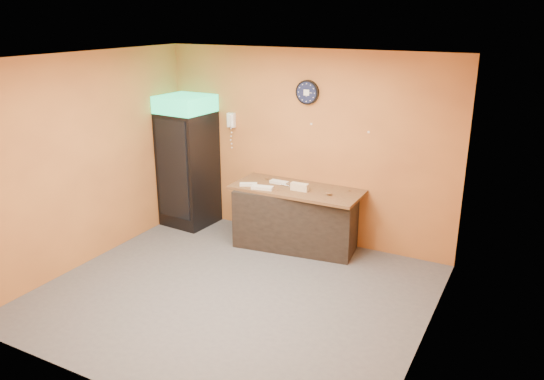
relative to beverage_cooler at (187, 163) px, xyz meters
The scene contains 15 objects.
floor 2.65m from the beverage_cooler, 40.97° to the right, with size 4.50×4.50×0.00m, color #47474C.
back_wall 1.93m from the beverage_cooler, 12.11° to the left, with size 4.50×0.02×2.80m, color #C27736.
left_wall 1.70m from the beverage_cooler, 104.12° to the right, with size 0.02×4.00×2.80m, color #C27736.
right_wall 4.42m from the beverage_cooler, 21.38° to the right, with size 0.02×4.00×2.80m, color #C27736.
ceiling 3.03m from the beverage_cooler, 40.97° to the right, with size 4.50×4.00×0.02m, color white.
beverage_cooler is the anchor object (origin of this frame).
prep_counter 2.00m from the beverage_cooler, ahead, with size 1.71×0.76×0.85m, color black.
wall_clock 2.26m from the beverage_cooler, 11.03° to the left, with size 0.34×0.06×0.34m.
wall_phone 0.99m from the beverage_cooler, 28.72° to the left, with size 0.12×0.10×0.22m.
butcher_paper 1.92m from the beverage_cooler, ahead, with size 1.86×0.81×0.04m, color brown.
sub_roll_stack 2.00m from the beverage_cooler, ahead, with size 0.25×0.09×0.11m.
wrapped_sandwich_left 1.27m from the beverage_cooler, ahead, with size 0.25×0.10×0.04m, color silver.
wrapped_sandwich_mid 1.53m from the beverage_cooler, ahead, with size 0.30×0.12×0.04m, color silver.
wrapped_sandwich_right 1.60m from the beverage_cooler, ahead, with size 0.27×0.11×0.04m, color silver.
kitchen_tool 1.83m from the beverage_cooler, ahead, with size 0.07×0.07×0.07m, color silver.
Camera 1 is at (3.09, -4.86, 3.26)m, focal length 35.00 mm.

